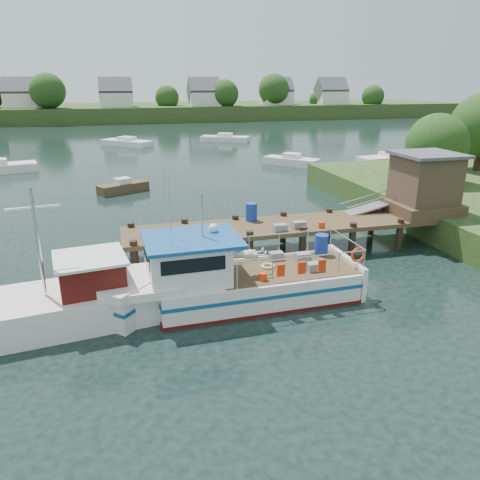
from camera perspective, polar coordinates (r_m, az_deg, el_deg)
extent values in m
plane|color=black|center=(22.30, 1.50, -1.74)|extent=(160.00, 160.00, 0.00)
cylinder|color=#332114|center=(33.35, 22.33, 6.56)|extent=(0.50, 0.50, 3.05)
sphere|color=#234418|center=(32.98, 22.87, 10.69)|extent=(3.90, 3.90, 3.90)
cylinder|color=#332114|center=(39.35, 26.90, 8.08)|extent=(0.50, 0.50, 3.65)
cube|color=#32481E|center=(104.38, -11.93, 15.01)|extent=(140.00, 24.00, 3.00)
cylinder|color=#332114|center=(95.82, -22.13, 14.35)|extent=(0.60, 0.60, 4.80)
sphere|color=#234418|center=(95.68, -22.41, 16.46)|extent=(6.34, 6.34, 6.34)
cylinder|color=#332114|center=(97.23, -15.31, 14.55)|extent=(0.60, 0.60, 3.00)
sphere|color=#234418|center=(97.10, -15.43, 15.86)|extent=(3.96, 3.96, 3.96)
cylinder|color=#332114|center=(99.80, -8.80, 15.25)|extent=(0.60, 0.60, 3.60)
sphere|color=#234418|center=(99.67, -8.88, 16.78)|extent=(4.75, 4.75, 4.75)
cylinder|color=#332114|center=(97.67, -1.87, 15.56)|extent=(0.60, 0.60, 4.20)
sphere|color=#234418|center=(97.54, -1.89, 17.38)|extent=(5.54, 5.54, 5.54)
cylinder|color=#332114|center=(102.58, 4.10, 15.85)|extent=(0.60, 0.60, 4.80)
sphere|color=#234418|center=(102.45, 4.15, 17.83)|extent=(6.34, 6.34, 6.34)
cylinder|color=#332114|center=(108.49, 9.45, 15.34)|extent=(0.60, 0.60, 3.00)
sphere|color=#234418|center=(108.38, 9.52, 16.51)|extent=(3.96, 3.96, 3.96)
cylinder|color=#332114|center=(109.90, 15.77, 15.11)|extent=(0.60, 0.60, 3.60)
sphere|color=#234418|center=(109.78, 15.90, 16.49)|extent=(4.75, 4.75, 4.75)
cube|color=silver|center=(99.41, -25.00, 15.03)|extent=(6.00, 5.00, 3.00)
cube|color=#47474C|center=(99.35, -25.16, 16.12)|extent=(6.20, 5.09, 5.09)
cube|color=silver|center=(97.10, -14.83, 16.07)|extent=(6.00, 5.00, 3.00)
cube|color=#47474C|center=(97.04, -14.93, 17.19)|extent=(6.20, 5.09, 5.09)
cube|color=silver|center=(97.74, -4.40, 16.63)|extent=(6.00, 5.00, 3.00)
cube|color=#47474C|center=(97.69, -4.43, 17.74)|extent=(6.20, 5.09, 5.09)
cube|color=silver|center=(103.78, 4.49, 16.76)|extent=(6.00, 5.00, 3.00)
cube|color=#47474C|center=(103.73, 4.51, 17.81)|extent=(6.20, 5.09, 5.09)
cube|color=silver|center=(107.39, 10.99, 16.56)|extent=(6.00, 5.00, 3.00)
cube|color=#47474C|center=(107.34, 11.06, 17.57)|extent=(6.20, 5.09, 5.09)
cube|color=#493722|center=(22.49, 6.43, 1.83)|extent=(16.00, 3.00, 0.20)
cylinder|color=black|center=(20.07, -12.69, -2.64)|extent=(0.32, 0.32, 1.90)
cylinder|color=black|center=(22.51, -13.00, -0.27)|extent=(0.32, 0.32, 1.90)
cylinder|color=black|center=(20.27, -5.62, -2.03)|extent=(0.32, 0.32, 1.90)
cylinder|color=black|center=(22.69, -6.70, 0.25)|extent=(0.32, 0.32, 1.90)
cylinder|color=black|center=(20.77, 1.19, -1.41)|extent=(0.32, 0.32, 1.90)
cylinder|color=black|center=(23.14, -0.57, 0.76)|extent=(0.32, 0.32, 1.90)
cylinder|color=black|center=(21.56, 7.60, -0.81)|extent=(0.32, 0.32, 1.90)
cylinder|color=black|center=(23.85, 5.26, 1.23)|extent=(0.32, 0.32, 1.90)
cylinder|color=black|center=(22.59, 13.48, -0.24)|extent=(0.32, 0.32, 1.90)
cylinder|color=black|center=(24.79, 10.71, 1.67)|extent=(0.32, 0.32, 1.90)
cylinder|color=black|center=(23.84, 18.80, 0.27)|extent=(0.32, 0.32, 1.90)
cylinder|color=black|center=(25.93, 15.72, 2.05)|extent=(0.32, 0.32, 1.90)
cylinder|color=black|center=(25.28, 23.55, 0.72)|extent=(0.32, 0.32, 1.90)
cylinder|color=black|center=(27.26, 20.28, 2.39)|extent=(0.32, 0.32, 1.90)
cube|color=#493722|center=(25.70, 21.24, 3.74)|extent=(3.20, 3.00, 0.60)
cube|color=#463527|center=(25.40, 21.61, 6.79)|extent=(2.60, 2.60, 2.40)
cube|color=#47474C|center=(25.18, 21.97, 9.67)|extent=(3.00, 3.00, 0.15)
cube|color=#A5A8AD|center=(25.19, 15.78, 3.92)|extent=(3.34, 0.90, 0.79)
cylinder|color=silver|center=(24.74, 16.34, 4.80)|extent=(3.34, 0.05, 0.76)
cylinder|color=silver|center=(25.41, 15.43, 5.24)|extent=(3.34, 0.05, 0.76)
cube|color=slate|center=(21.19, 4.89, 1.54)|extent=(0.60, 0.40, 0.30)
cube|color=slate|center=(21.71, 7.21, 1.89)|extent=(0.60, 0.40, 0.30)
cylinder|color=red|center=(21.83, 9.94, 1.82)|extent=(0.30, 0.30, 0.28)
cylinder|color=navy|center=(22.60, 1.39, 3.46)|extent=(0.56, 0.56, 0.85)
cube|color=silver|center=(17.66, 1.80, -5.53)|extent=(7.38, 3.13, 1.12)
cube|color=silver|center=(16.92, -14.20, -7.30)|extent=(2.92, 2.92, 1.12)
cube|color=silver|center=(16.63, -14.40, -5.11)|extent=(3.20, 3.20, 0.34)
cube|color=silver|center=(16.68, -11.04, -4.88)|extent=(2.03, 2.83, 0.29)
cube|color=navy|center=(17.60, 1.81, -5.11)|extent=(7.48, 3.17, 0.14)
cube|color=navy|center=(16.86, -14.24, -6.87)|extent=(2.97, 2.97, 0.14)
cube|color=#550C0C|center=(17.88, 1.79, -7.02)|extent=(7.48, 3.15, 0.14)
cube|color=#493722|center=(17.81, 5.40, -3.40)|extent=(5.33, 2.78, 0.04)
cube|color=silver|center=(19.06, 12.74, -3.79)|extent=(0.28, 2.93, 1.31)
cube|color=silver|center=(16.60, -6.49, -2.47)|extent=(2.80, 2.61, 1.46)
cube|color=black|center=(15.32, -5.68, -3.13)|extent=(2.14, 0.10, 0.49)
cube|color=black|center=(17.68, -7.26, -0.13)|extent=(2.14, 0.10, 0.49)
cube|color=black|center=(16.34, -11.27, -1.98)|extent=(0.09, 1.75, 0.49)
cube|color=#174A90|center=(16.36, -5.92, 0.14)|extent=(3.39, 2.92, 0.12)
cylinder|color=silver|center=(16.18, -4.67, 3.04)|extent=(0.08, 0.08, 1.56)
cylinder|color=silver|center=(15.43, -8.58, 3.60)|extent=(0.02, 0.02, 2.34)
cylinder|color=silver|center=(16.37, -9.07, 4.46)|extent=(0.02, 0.02, 2.34)
sphere|color=silver|center=(16.83, -3.26, 1.45)|extent=(0.36, 0.36, 0.35)
cylinder|color=silver|center=(16.38, 7.70, -2.08)|extent=(4.87, 0.18, 0.04)
cylinder|color=silver|center=(18.71, 4.40, 0.74)|extent=(4.87, 0.18, 0.04)
cylinder|color=silver|center=(18.57, 13.00, 0.15)|extent=(0.12, 2.68, 0.04)
cylinder|color=silver|center=(15.78, -0.34, -4.55)|extent=(0.04, 0.04, 0.93)
cylinder|color=silver|center=(18.20, -2.69, -1.31)|extent=(0.04, 0.04, 0.93)
cylinder|color=silver|center=(16.15, 3.99, -4.03)|extent=(0.04, 0.04, 0.93)
cylinder|color=silver|center=(18.51, 1.12, -0.92)|extent=(0.04, 0.04, 0.93)
cylinder|color=silver|center=(16.61, 8.10, -3.52)|extent=(0.04, 0.04, 0.93)
cylinder|color=silver|center=(18.91, 4.78, -0.55)|extent=(0.04, 0.04, 0.93)
cylinder|color=silver|center=(17.14, 11.96, -3.02)|extent=(0.04, 0.04, 0.93)
cylinder|color=silver|center=(19.39, 8.27, -0.20)|extent=(0.04, 0.04, 0.93)
cylinder|color=silver|center=(17.63, 14.90, -2.63)|extent=(0.04, 0.04, 0.93)
cylinder|color=silver|center=(19.82, 10.96, 0.08)|extent=(0.04, 0.04, 0.93)
cube|color=slate|center=(17.62, 9.07, -3.23)|extent=(0.60, 0.41, 0.31)
cube|color=slate|center=(18.52, 7.67, -2.04)|extent=(0.60, 0.41, 0.31)
cube|color=slate|center=(18.50, 4.42, -1.94)|extent=(0.55, 0.39, 0.31)
cylinder|color=navy|center=(19.16, 9.90, -0.60)|extent=(0.56, 0.56, 0.86)
cylinder|color=red|center=(16.61, 2.77, -4.48)|extent=(0.30, 0.30, 0.29)
torus|color=#BFB28C|center=(17.76, 3.42, -3.21)|extent=(0.56, 0.56, 0.12)
torus|color=red|center=(18.09, 14.20, -1.77)|extent=(0.61, 0.11, 0.60)
cube|color=red|center=(16.20, 4.99, -3.70)|extent=(0.28, 0.11, 0.44)
cube|color=red|center=(16.49, 7.52, -3.39)|extent=(0.28, 0.11, 0.44)
cube|color=red|center=(16.80, 9.95, -3.08)|extent=(0.28, 0.11, 0.44)
imported|color=silver|center=(16.70, 0.26, -1.74)|extent=(0.43, 0.63, 1.71)
cube|color=silver|center=(17.04, -19.26, -7.57)|extent=(7.78, 3.76, 1.15)
cube|color=#4A0F0C|center=(16.62, -17.69, -3.93)|extent=(2.33, 2.33, 1.09)
cube|color=silver|center=(16.42, -17.89, -2.08)|extent=(2.59, 2.59, 0.09)
cylinder|color=silver|center=(16.16, -23.41, -0.27)|extent=(0.13, 0.13, 3.56)
cylinder|color=silver|center=(15.85, -23.95, 3.66)|extent=(1.60, 0.29, 0.07)
cube|color=#493722|center=(35.68, -14.05, 6.19)|extent=(3.85, 2.77, 0.68)
cube|color=silver|center=(35.57, -14.12, 7.00)|extent=(1.32, 1.25, 0.44)
cube|color=silver|center=(64.33, -1.82, 12.23)|extent=(6.72, 4.90, 0.69)
cube|color=silver|center=(64.27, -1.83, 12.69)|extent=(2.31, 2.20, 0.45)
cube|color=silver|center=(46.05, 6.29, 9.47)|extent=(5.02, 5.21, 0.76)
cube|color=silver|center=(45.96, 6.31, 10.18)|extent=(1.98, 1.99, 0.49)
cube|color=silver|center=(49.85, 17.86, 9.36)|extent=(6.94, 3.17, 0.67)
cube|color=silver|center=(49.78, 17.92, 9.93)|extent=(2.07, 1.85, 0.43)
cube|color=silver|center=(61.46, -13.63, 11.42)|extent=(6.46, 6.31, 0.73)
cube|color=silver|center=(61.39, -13.67, 11.92)|extent=(2.48, 2.47, 0.47)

